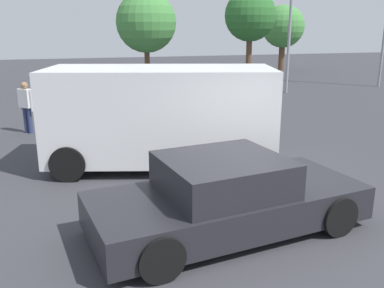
{
  "coord_description": "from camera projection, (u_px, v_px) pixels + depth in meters",
  "views": [
    {
      "loc": [
        -2.68,
        -5.91,
        3.15
      ],
      "look_at": [
        -0.38,
        1.83,
        0.9
      ],
      "focal_mm": 39.36,
      "sensor_mm": 36.0,
      "label": 1
    }
  ],
  "objects": [
    {
      "name": "tree_far_right",
      "position": [
        250.0,
        16.0,
        24.47
      ],
      "size": [
        2.99,
        2.99,
        5.29
      ],
      "color": "brown",
      "rests_on": "ground_plane"
    },
    {
      "name": "pedestrian",
      "position": [
        26.0,
        103.0,
        12.72
      ],
      "size": [
        0.46,
        0.45,
        1.57
      ],
      "rotation": [
        0.0,
        0.0,
        3.97
      ],
      "color": "navy",
      "rests_on": "ground_plane"
    },
    {
      "name": "ground_plane",
      "position": [
        245.0,
        222.0,
        7.04
      ],
      "size": [
        80.0,
        80.0,
        0.0
      ],
      "primitive_type": "plane",
      "color": "#38383D"
    },
    {
      "name": "light_post_far",
      "position": [
        291.0,
        7.0,
        19.8
      ],
      "size": [
        0.44,
        0.44,
        5.94
      ],
      "color": "gray",
      "rests_on": "ground_plane"
    },
    {
      "name": "van_white",
      "position": [
        161.0,
        114.0,
        9.59
      ],
      "size": [
        5.4,
        3.35,
        2.28
      ],
      "rotation": [
        0.0,
        0.0,
        -0.27
      ],
      "color": "white",
      "rests_on": "ground_plane"
    },
    {
      "name": "tree_back_left",
      "position": [
        283.0,
        27.0,
        30.89
      ],
      "size": [
        3.08,
        3.08,
        4.73
      ],
      "color": "brown",
      "rests_on": "ground_plane"
    },
    {
      "name": "sedan_foreground",
      "position": [
        227.0,
        197.0,
        6.61
      ],
      "size": [
        4.56,
        2.44,
        1.23
      ],
      "rotation": [
        0.0,
        0.0,
        0.15
      ],
      "color": "#232328",
      "rests_on": "ground_plane"
    },
    {
      "name": "tree_back_right",
      "position": [
        146.0,
        22.0,
        25.55
      ],
      "size": [
        3.67,
        3.67,
        5.26
      ],
      "color": "brown",
      "rests_on": "ground_plane"
    }
  ]
}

